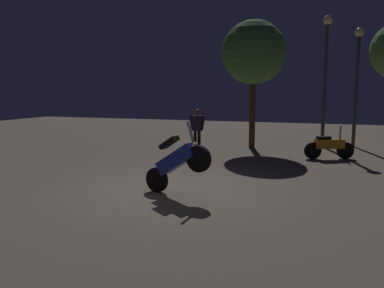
% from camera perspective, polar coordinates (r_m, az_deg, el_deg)
% --- Properties ---
extents(ground_plane, '(40.00, 40.00, 0.00)m').
position_cam_1_polar(ground_plane, '(8.81, -3.45, -6.94)').
color(ground_plane, '#756656').
extents(motorcycle_blue_foreground, '(1.64, 0.52, 1.63)m').
position_cam_1_polar(motorcycle_blue_foreground, '(8.25, -2.29, -2.66)').
color(motorcycle_blue_foreground, black).
rests_on(motorcycle_blue_foreground, ground_plane).
extents(motorcycle_orange_parked_left, '(1.59, 0.68, 1.11)m').
position_cam_1_polar(motorcycle_orange_parked_left, '(13.54, 19.71, -0.27)').
color(motorcycle_orange_parked_left, black).
rests_on(motorcycle_orange_parked_left, ground_plane).
extents(person_rider_beside, '(0.66, 0.26, 1.59)m').
position_cam_1_polar(person_rider_beside, '(14.38, 0.77, 2.65)').
color(person_rider_beside, black).
rests_on(person_rider_beside, ground_plane).
extents(streetlamp_near, '(0.36, 0.36, 4.72)m').
position_cam_1_polar(streetlamp_near, '(16.86, 23.35, 9.87)').
color(streetlamp_near, '#38383D').
rests_on(streetlamp_near, ground_plane).
extents(streetlamp_far, '(0.36, 0.36, 5.19)m').
position_cam_1_polar(streetlamp_far, '(16.49, 19.25, 11.03)').
color(streetlamp_far, '#38383D').
rests_on(streetlamp_far, ground_plane).
extents(tree_center_bg, '(2.48, 2.48, 4.98)m').
position_cam_1_polar(tree_center_bg, '(15.47, 9.14, 13.22)').
color(tree_center_bg, '#4C331E').
rests_on(tree_center_bg, ground_plane).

